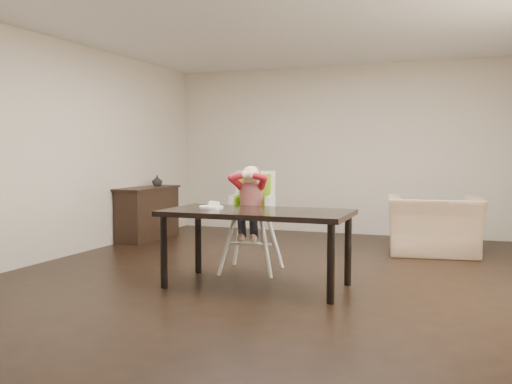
% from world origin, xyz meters
% --- Properties ---
extents(ground, '(7.00, 7.00, 0.00)m').
position_xyz_m(ground, '(0.00, 0.00, 0.00)').
color(ground, black).
rests_on(ground, ground).
extents(room_walls, '(6.02, 7.02, 2.71)m').
position_xyz_m(room_walls, '(0.00, 0.00, 1.86)').
color(room_walls, beige).
rests_on(room_walls, ground).
extents(dining_table, '(1.80, 0.90, 0.75)m').
position_xyz_m(dining_table, '(-0.18, -0.44, 0.67)').
color(dining_table, black).
rests_on(dining_table, ground).
extents(high_chair, '(0.53, 0.53, 1.16)m').
position_xyz_m(high_chair, '(-0.49, 0.24, 0.82)').
color(high_chair, white).
rests_on(high_chair, ground).
extents(plate, '(0.31, 0.31, 0.07)m').
position_xyz_m(plate, '(-0.67, -0.42, 0.77)').
color(plate, white).
rests_on(plate, dining_table).
extents(armchair, '(1.25, 0.90, 1.01)m').
position_xyz_m(armchair, '(1.33, 2.02, 0.50)').
color(armchair, tan).
rests_on(armchair, ground).
extents(sideboard, '(0.44, 1.26, 0.79)m').
position_xyz_m(sideboard, '(-2.78, 1.83, 0.40)').
color(sideboard, black).
rests_on(sideboard, ground).
extents(vase, '(0.16, 0.17, 0.16)m').
position_xyz_m(vase, '(-2.78, 2.11, 0.87)').
color(vase, '#99999E').
rests_on(vase, sideboard).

